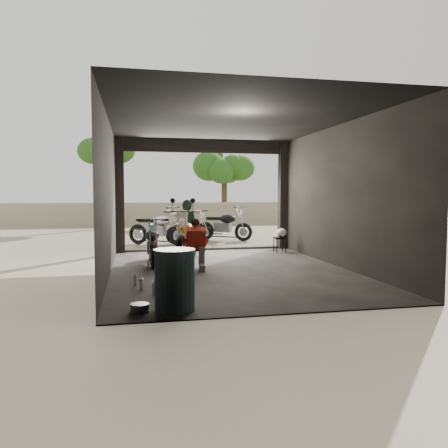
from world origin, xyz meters
name	(u,v)px	position (x,y,z in m)	size (l,w,h in m)	color
ground	(230,271)	(0.00, 0.00, 0.00)	(80.00, 80.00, 0.00)	#7A6D56
garage	(225,211)	(0.00, 0.55, 1.28)	(7.00, 7.13, 3.20)	#2D2B28
boundary_wall	(172,214)	(0.00, 14.00, 0.60)	(18.00, 0.30, 1.20)	gray
tree_left	(111,145)	(-3.00, 12.50, 3.99)	(2.20, 2.20, 5.60)	#382B1E
tree_right	(224,158)	(2.80, 14.00, 3.56)	(2.20, 2.20, 5.00)	#382B1E
main_bike	(187,235)	(-0.73, 1.49, 0.65)	(0.80, 1.94, 1.29)	beige
left_bike	(152,241)	(-1.60, 1.15, 0.55)	(0.68, 1.64, 1.11)	black
outside_bike_a	(158,226)	(-1.25, 5.04, 0.63)	(0.76, 1.86, 1.26)	black
outside_bike_b	(190,226)	(-0.15, 5.67, 0.55)	(0.67, 1.62, 1.10)	#3E0E1A
outside_bike_c	(224,223)	(1.13, 6.01, 0.61)	(0.75, 1.82, 1.23)	black
rider	(188,230)	(-0.70, 1.73, 0.76)	(0.55, 0.36, 1.52)	black
mechanic	(196,246)	(-0.70, 0.23, 0.54)	(0.55, 0.74, 1.08)	#AB2716
stool	(280,240)	(2.00, 2.53, 0.37)	(0.32, 0.32, 0.44)	black
helmet	(282,233)	(2.04, 2.48, 0.57)	(0.27, 0.28, 0.26)	silver
oil_drum	(175,281)	(-1.46, -3.00, 0.44)	(0.57, 0.57, 0.88)	#41686D
sign_post	(316,188)	(3.34, 3.14, 1.82)	(0.89, 0.08, 2.66)	black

